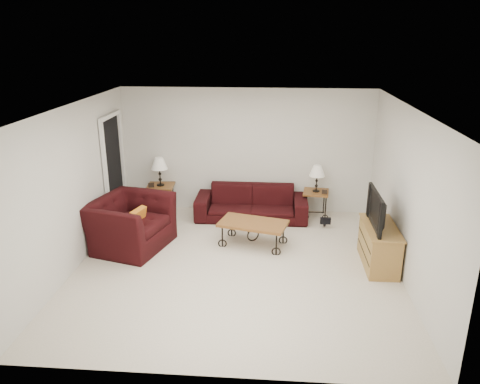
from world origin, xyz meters
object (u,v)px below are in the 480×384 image
(sofa, at_px, (251,203))
(armchair, at_px, (130,223))
(lamp_left, at_px, (160,172))
(television, at_px, (382,210))
(coffee_table, at_px, (253,234))
(side_table_right, at_px, (315,204))
(side_table_left, at_px, (161,199))
(backpack, at_px, (325,217))
(lamp_right, at_px, (317,179))
(tv_stand, at_px, (379,246))

(sofa, height_order, armchair, armchair)
(sofa, xyz_separation_m, lamp_left, (-1.85, 0.18, 0.55))
(television, bearing_deg, coffee_table, -105.88)
(sofa, xyz_separation_m, side_table_right, (1.27, 0.18, -0.05))
(side_table_right, bearing_deg, lamp_left, -180.00)
(side_table_left, height_order, backpack, side_table_left)
(sofa, relative_size, lamp_left, 3.77)
(side_table_right, bearing_deg, sofa, -171.90)
(armchair, relative_size, television, 1.34)
(side_table_right, xyz_separation_m, armchair, (-3.26, -1.63, 0.16))
(side_table_left, height_order, armchair, armchair)
(television, bearing_deg, lamp_right, -157.48)
(side_table_left, height_order, coffee_table, side_table_left)
(lamp_right, distance_m, tv_stand, 2.20)
(sofa, height_order, side_table_left, sofa)
(tv_stand, xyz_separation_m, backpack, (-0.69, 1.48, -0.13))
(side_table_right, relative_size, television, 0.54)
(side_table_left, distance_m, television, 4.46)
(side_table_right, distance_m, tv_stand, 2.15)
(side_table_right, relative_size, armchair, 0.41)
(side_table_right, bearing_deg, backpack, -73.49)
(lamp_right, bearing_deg, sofa, -171.90)
(lamp_right, xyz_separation_m, backpack, (0.15, -0.50, -0.60))
(sofa, distance_m, lamp_left, 1.94)
(side_table_left, distance_m, lamp_left, 0.58)
(side_table_left, relative_size, backpack, 1.47)
(side_table_right, bearing_deg, tv_stand, -66.99)
(coffee_table, bearing_deg, sofa, 94.42)
(tv_stand, height_order, backpack, tv_stand)
(backpack, bearing_deg, armchair, -138.49)
(side_table_left, height_order, tv_stand, tv_stand)
(lamp_right, bearing_deg, backpack, -73.49)
(lamp_left, relative_size, backpack, 1.47)
(side_table_right, height_order, backpack, side_table_right)
(backpack, bearing_deg, coffee_table, -122.10)
(side_table_right, distance_m, backpack, 0.53)
(side_table_left, bearing_deg, television, -26.67)
(side_table_left, distance_m, coffee_table, 2.41)
(armchair, bearing_deg, lamp_left, 10.64)
(lamp_right, relative_size, television, 0.54)
(sofa, height_order, backpack, sofa)
(sofa, height_order, tv_stand, tv_stand)
(tv_stand, bearing_deg, side_table_right, 113.01)
(television, height_order, backpack, television)
(lamp_right, xyz_separation_m, tv_stand, (0.84, -1.98, -0.47))
(sofa, height_order, lamp_left, lamp_left)
(lamp_left, xyz_separation_m, television, (3.94, -1.98, 0.07))
(lamp_left, bearing_deg, television, -26.67)
(television, xyz_separation_m, backpack, (-0.67, 1.48, -0.74))
(lamp_right, relative_size, armchair, 0.41)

